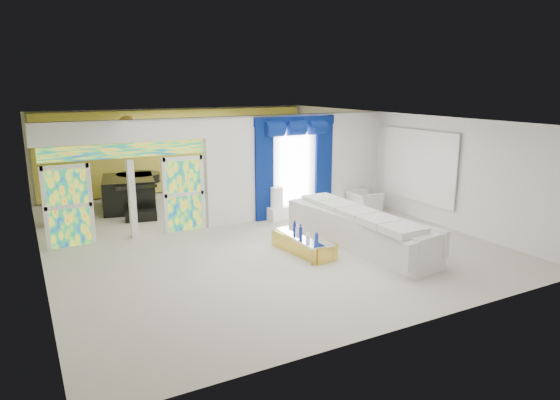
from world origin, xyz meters
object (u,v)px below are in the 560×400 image
white_sofa (358,231)px  armchair (364,201)px  console_table (286,212)px  grand_piano (129,193)px  coffee_table (303,245)px

white_sofa → armchair: (2.27, 2.73, -0.10)m
white_sofa → console_table: white_sofa is taller
armchair → grand_piano: bearing=61.2°
white_sofa → coffee_table: 1.40m
armchair → grand_piano: grand_piano is taller
coffee_table → armchair: size_ratio=1.83×
coffee_table → console_table: size_ratio=1.52×
white_sofa → grand_piano: grand_piano is taller
coffee_table → armchair: bearing=33.9°
coffee_table → console_table: 3.02m
white_sofa → grand_piano: size_ratio=2.17×
coffee_table → white_sofa: bearing=-12.5°
console_table → armchair: 2.56m
console_table → grand_piano: 5.08m
white_sofa → coffee_table: white_sofa is taller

